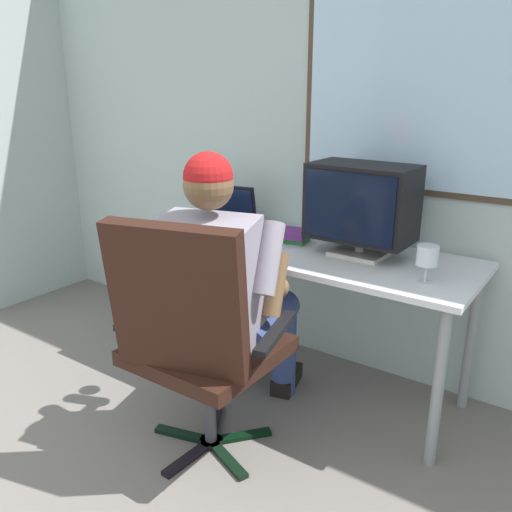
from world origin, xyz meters
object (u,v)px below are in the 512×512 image
(wine_glass, at_px, (427,257))
(coffee_mug, at_px, (241,236))
(laptop, at_px, (222,217))
(office_chair, at_px, (194,332))
(crt_monitor, at_px, (362,203))
(desk, at_px, (297,262))
(person_seated, at_px, (226,290))
(book_stack, at_px, (289,235))

(wine_glass, distance_m, coffee_mug, 0.90)
(laptop, height_order, coffee_mug, laptop)
(office_chair, distance_m, crt_monitor, 0.95)
(office_chair, relative_size, laptop, 2.78)
(desk, bearing_deg, person_seated, -95.74)
(desk, distance_m, crt_monitor, 0.44)
(office_chair, bearing_deg, book_stack, 96.54)
(wine_glass, bearing_deg, book_stack, 166.16)
(desk, distance_m, office_chair, 0.78)
(person_seated, distance_m, crt_monitor, 0.72)
(office_chair, relative_size, person_seated, 0.84)
(laptop, xyz_separation_m, wine_glass, (1.18, -0.20, 0.05))
(person_seated, relative_size, coffee_mug, 13.12)
(office_chair, bearing_deg, person_seated, 102.91)
(crt_monitor, bearing_deg, office_chair, -109.24)
(office_chair, height_order, coffee_mug, office_chair)
(book_stack, distance_m, coffee_mug, 0.24)
(crt_monitor, bearing_deg, desk, -171.12)
(desk, xyz_separation_m, coffee_mug, (-0.24, -0.13, 0.12))
(office_chair, bearing_deg, wine_glass, 44.73)
(laptop, distance_m, book_stack, 0.43)
(desk, xyz_separation_m, crt_monitor, (0.30, 0.05, 0.32))
(person_seated, height_order, book_stack, person_seated)
(wine_glass, bearing_deg, person_seated, -152.70)
(office_chair, xyz_separation_m, wine_glass, (0.65, 0.64, 0.25))
(person_seated, relative_size, book_stack, 5.99)
(crt_monitor, relative_size, wine_glass, 3.02)
(office_chair, relative_size, coffee_mug, 10.99)
(person_seated, bearing_deg, desk, 84.26)
(crt_monitor, distance_m, coffee_mug, 0.60)
(person_seated, bearing_deg, book_stack, 93.28)
(laptop, distance_m, coffee_mug, 0.34)
(book_stack, bearing_deg, crt_monitor, -1.09)
(laptop, relative_size, wine_glass, 2.42)
(person_seated, xyz_separation_m, coffee_mug, (-0.19, 0.37, 0.12))
(desk, relative_size, laptop, 4.58)
(laptop, relative_size, book_stack, 1.80)
(desk, distance_m, person_seated, 0.50)
(crt_monitor, distance_m, wine_glass, 0.43)
(laptop, relative_size, coffee_mug, 3.95)
(person_seated, xyz_separation_m, laptop, (-0.47, 0.57, 0.13))
(person_seated, relative_size, crt_monitor, 2.66)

